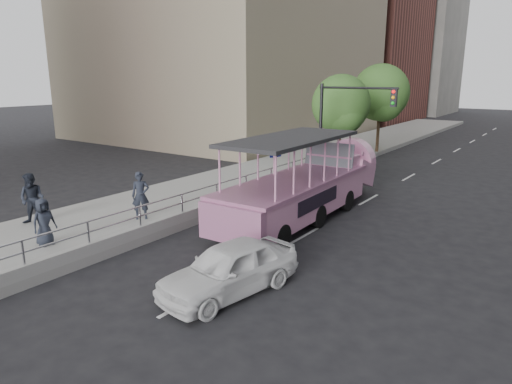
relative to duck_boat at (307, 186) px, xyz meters
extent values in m
plane|color=black|center=(0.18, -6.20, -1.26)|extent=(160.00, 160.00, 0.00)
cube|color=gray|center=(-5.57, 3.80, -1.11)|extent=(5.50, 80.00, 0.30)
cube|color=#A6A6A1|center=(-2.94, -4.20, -0.78)|extent=(0.24, 30.00, 0.36)
cylinder|color=#B8B8BD|center=(-2.94, -10.20, -0.25)|extent=(0.07, 0.07, 0.70)
cylinder|color=#B8B8BD|center=(-2.94, -8.20, -0.25)|extent=(0.07, 0.07, 0.70)
cylinder|color=#B8B8BD|center=(-2.94, -6.20, -0.25)|extent=(0.07, 0.07, 0.70)
cylinder|color=#B8B8BD|center=(-2.94, -4.20, -0.25)|extent=(0.07, 0.07, 0.70)
cylinder|color=#B8B8BD|center=(-2.94, -2.20, -0.25)|extent=(0.07, 0.07, 0.70)
cylinder|color=#B8B8BD|center=(-2.94, -0.20, -0.25)|extent=(0.07, 0.07, 0.70)
cylinder|color=#B8B8BD|center=(-2.94, 1.80, -0.25)|extent=(0.07, 0.07, 0.70)
cylinder|color=#B8B8BD|center=(-2.94, 3.80, -0.25)|extent=(0.07, 0.07, 0.70)
cylinder|color=#B8B8BD|center=(-2.94, 5.80, -0.25)|extent=(0.07, 0.07, 0.70)
cylinder|color=#B8B8BD|center=(-2.94, -4.20, -0.25)|extent=(0.06, 22.00, 0.06)
cylinder|color=#B8B8BD|center=(-2.94, -4.20, 0.08)|extent=(0.06, 22.00, 0.06)
cylinder|color=black|center=(-0.97, -3.93, -0.82)|extent=(0.36, 0.89, 0.88)
cylinder|color=black|center=(1.18, -3.87, -0.82)|extent=(0.36, 0.89, 0.88)
cylinder|color=black|center=(-1.05, -1.19, -0.82)|extent=(0.36, 0.89, 0.88)
cylinder|color=black|center=(1.11, -1.14, -0.82)|extent=(0.36, 0.89, 0.88)
cylinder|color=black|center=(-1.12, 1.54, -0.82)|extent=(0.36, 0.89, 0.88)
cylinder|color=black|center=(1.03, 1.60, -0.82)|extent=(0.36, 0.89, 0.88)
cube|color=pink|center=(0.03, -0.97, -0.25)|extent=(2.65, 8.08, 1.22)
cube|color=pink|center=(-0.10, 3.72, -0.01)|extent=(2.45, 2.14, 1.53)
cylinder|color=pink|center=(-0.12, 4.55, 0.28)|extent=(2.31, 0.74, 2.30)
cube|color=#97587D|center=(0.13, -5.12, -0.25)|extent=(2.45, 0.41, 1.22)
cube|color=#97587D|center=(0.03, -0.97, 0.42)|extent=(2.78, 8.37, 0.12)
cube|color=black|center=(0.04, -1.36, 2.06)|extent=(2.76, 6.52, 0.14)
cube|color=#94A2AF|center=(-0.05, 2.01, 1.01)|extent=(2.25, 0.26, 1.03)
cube|color=pink|center=(-0.06, 2.45, 0.72)|extent=(2.18, 1.03, 0.49)
imported|color=white|center=(1.75, -7.27, -0.57)|extent=(2.35, 4.28, 1.38)
imported|color=#212530|center=(-4.43, -4.86, -0.05)|extent=(0.77, 0.78, 1.82)
imported|color=#212530|center=(-7.16, -7.56, -0.01)|extent=(1.16, 1.08, 1.89)
imported|color=#212530|center=(-4.79, -8.52, -0.19)|extent=(0.51, 0.77, 1.54)
cylinder|color=black|center=(-2.44, 1.39, 0.08)|extent=(0.09, 0.09, 2.68)
cube|color=#0B1352|center=(-2.44, 1.39, 1.21)|extent=(0.21, 0.64, 0.96)
cube|color=white|center=(-2.41, 1.39, 1.21)|extent=(0.13, 0.41, 0.59)
cylinder|color=black|center=(-2.72, 6.30, 1.34)|extent=(0.18, 0.18, 5.20)
cylinder|color=black|center=(-0.72, 6.30, 3.74)|extent=(4.20, 0.12, 0.12)
cube|color=black|center=(1.18, 6.30, 3.29)|extent=(0.28, 0.22, 0.85)
sphere|color=red|center=(1.18, 6.17, 3.59)|extent=(0.16, 0.16, 0.16)
cylinder|color=#3E2A1C|center=(-3.22, 9.80, 0.28)|extent=(0.22, 0.22, 3.08)
sphere|color=#335D25|center=(-3.22, 9.80, 2.70)|extent=(3.52, 3.52, 3.52)
sphere|color=#335D25|center=(-2.82, 9.50, 2.15)|extent=(2.42, 2.42, 2.42)
cylinder|color=#3E2A1C|center=(-3.02, 15.80, 0.48)|extent=(0.22, 0.22, 3.47)
sphere|color=#335D25|center=(-3.02, 15.80, 3.21)|extent=(3.97, 3.97, 3.97)
sphere|color=#335D25|center=(-2.62, 15.50, 2.59)|extent=(2.73, 2.73, 2.73)
cube|color=brown|center=(-17.82, 41.80, 11.74)|extent=(18.00, 16.00, 26.00)
cube|color=gray|center=(-15.82, 57.80, 8.74)|extent=(16.00, 14.00, 20.00)
camera|label=1|loc=(8.70, -15.90, 4.31)|focal=32.00mm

